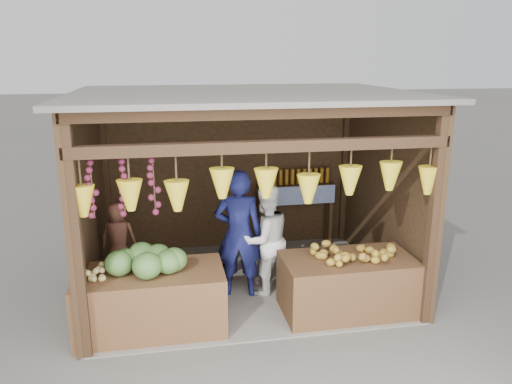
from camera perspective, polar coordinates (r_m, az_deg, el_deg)
ground at (r=7.13m, az=-1.23°, el=-10.41°), size 80.00×80.00×0.00m
stall_structure at (r=6.54m, az=-1.54°, el=2.69°), size 4.30×3.30×2.66m
back_shelf at (r=8.21m, az=4.51°, el=-0.45°), size 1.25×0.32×1.32m
counter_left at (r=6.01m, az=-11.88°, el=-12.06°), size 1.67×0.85×0.72m
counter_right at (r=6.36m, az=10.35°, el=-10.41°), size 1.60×0.85×0.72m
stool at (r=7.13m, az=-15.08°, el=-9.78°), size 0.28×0.28×0.27m
man_standing at (r=6.49m, az=-2.01°, el=-4.83°), size 0.70×0.53×1.72m
woman_standing at (r=6.61m, az=1.07°, el=-5.49°), size 0.88×0.78×1.50m
vendor_seated at (r=6.90m, az=-15.44°, el=-5.07°), size 0.54×0.41×0.98m
melon_pile at (r=5.81m, az=-12.17°, el=-7.40°), size 1.00×0.50×0.32m
tanfruit_pile at (r=5.86m, az=-18.09°, el=-8.63°), size 0.34×0.40×0.13m
mango_pile at (r=6.16m, az=11.33°, el=-6.61°), size 1.40×0.64×0.22m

